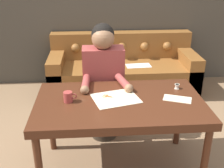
{
  "coord_description": "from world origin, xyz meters",
  "views": [
    {
      "loc": [
        -0.2,
        -2.07,
        1.81
      ],
      "look_at": [
        -0.04,
        0.17,
        0.82
      ],
      "focal_mm": 45.0,
      "sensor_mm": 36.0,
      "label": 1
    }
  ],
  "objects_px": {
    "scissors": "(109,97)",
    "dining_table": "(120,108)",
    "couch": "(123,71)",
    "thread_spool": "(177,86)",
    "person": "(104,82)",
    "mug": "(68,97)"
  },
  "relations": [
    {
      "from": "dining_table",
      "to": "person",
      "type": "xyz_separation_m",
      "value": [
        -0.11,
        0.56,
        0.01
      ]
    },
    {
      "from": "couch",
      "to": "scissors",
      "type": "relative_size",
      "value": 10.97
    },
    {
      "from": "person",
      "to": "dining_table",
      "type": "bearing_deg",
      "value": -78.58
    },
    {
      "from": "dining_table",
      "to": "thread_spool",
      "type": "relative_size",
      "value": 31.81
    },
    {
      "from": "person",
      "to": "mug",
      "type": "height_order",
      "value": "person"
    },
    {
      "from": "person",
      "to": "scissors",
      "type": "xyz_separation_m",
      "value": [
        0.03,
        -0.49,
        0.07
      ]
    },
    {
      "from": "thread_spool",
      "to": "person",
      "type": "bearing_deg",
      "value": 151.8
    },
    {
      "from": "dining_table",
      "to": "mug",
      "type": "relative_size",
      "value": 12.67
    },
    {
      "from": "scissors",
      "to": "thread_spool",
      "type": "height_order",
      "value": "thread_spool"
    },
    {
      "from": "dining_table",
      "to": "thread_spool",
      "type": "distance_m",
      "value": 0.6
    },
    {
      "from": "scissors",
      "to": "mug",
      "type": "height_order",
      "value": "mug"
    },
    {
      "from": "scissors",
      "to": "dining_table",
      "type": "bearing_deg",
      "value": -41.0
    },
    {
      "from": "dining_table",
      "to": "person",
      "type": "distance_m",
      "value": 0.57
    },
    {
      "from": "mug",
      "to": "person",
      "type": "bearing_deg",
      "value": 59.75
    },
    {
      "from": "dining_table",
      "to": "thread_spool",
      "type": "bearing_deg",
      "value": 20.03
    },
    {
      "from": "scissors",
      "to": "thread_spool",
      "type": "distance_m",
      "value": 0.65
    },
    {
      "from": "scissors",
      "to": "mug",
      "type": "xyz_separation_m",
      "value": [
        -0.35,
        -0.06,
        0.04
      ]
    },
    {
      "from": "dining_table",
      "to": "scissors",
      "type": "distance_m",
      "value": 0.13
    },
    {
      "from": "person",
      "to": "mug",
      "type": "bearing_deg",
      "value": -120.25
    },
    {
      "from": "person",
      "to": "thread_spool",
      "type": "bearing_deg",
      "value": -28.2
    },
    {
      "from": "couch",
      "to": "thread_spool",
      "type": "relative_size",
      "value": 46.84
    },
    {
      "from": "couch",
      "to": "thread_spool",
      "type": "bearing_deg",
      "value": -78.14
    }
  ]
}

